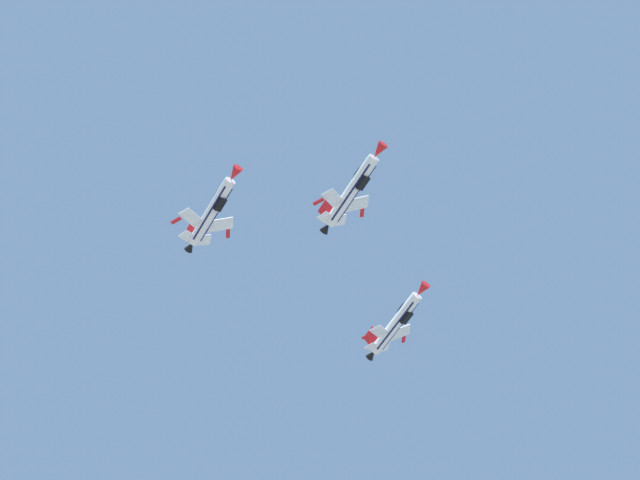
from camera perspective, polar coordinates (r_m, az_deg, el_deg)
fighter_jet_lead at (r=110.80m, az=2.40°, el=3.74°), size 12.32×12.23×6.06m
fighter_jet_left_wing at (r=122.31m, az=5.67°, el=-6.07°), size 12.32×12.23×6.11m
fighter_jet_right_wing at (r=116.90m, az=-7.97°, el=2.17°), size 12.32×12.23×5.42m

